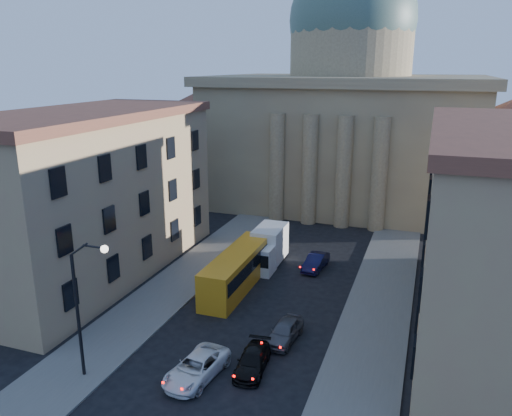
% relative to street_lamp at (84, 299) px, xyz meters
% --- Properties ---
extents(sidewalk_left, '(5.00, 60.00, 0.15)m').
position_rel_street_lamp_xyz_m(sidewalk_left, '(-1.53, 10.00, -5.21)').
color(sidewalk_left, '#5A5953').
rests_on(sidewalk_left, ground).
extents(sidewalk_right, '(5.00, 60.00, 0.15)m').
position_rel_street_lamp_xyz_m(sidewalk_right, '(15.47, 10.00, -5.21)').
color(sidewalk_right, '#5A5953').
rests_on(sidewalk_right, ground).
extents(church, '(68.02, 28.76, 36.60)m').
position_rel_street_lamp_xyz_m(church, '(6.97, 47.47, 6.59)').
color(church, '#78644A').
rests_on(church, ground).
extents(building_left, '(11.60, 26.60, 14.70)m').
position_rel_street_lamp_xyz_m(building_left, '(-10.03, 14.00, 2.14)').
color(building_left, '#99845A').
rests_on(building_left, ground).
extents(street_lamp, '(2.62, 0.44, 8.83)m').
position_rel_street_lamp_xyz_m(street_lamp, '(0.00, 0.00, 0.00)').
color(street_lamp, black).
rests_on(street_lamp, ground).
extents(car_left_mid, '(2.96, 5.32, 1.41)m').
position_rel_street_lamp_xyz_m(car_left_mid, '(6.05, 2.16, -4.58)').
color(car_left_mid, white).
rests_on(car_left_mid, ground).
extents(car_right_mid, '(2.13, 4.39, 1.23)m').
position_rel_street_lamp_xyz_m(car_right_mid, '(8.96, 4.09, -4.67)').
color(car_right_mid, black).
rests_on(car_right_mid, ground).
extents(car_right_far, '(2.02, 4.30, 1.42)m').
position_rel_street_lamp_xyz_m(car_right_far, '(9.88, 8.09, -4.57)').
color(car_right_far, '#49494D').
rests_on(car_right_far, ground).
extents(car_right_distant, '(1.91, 4.40, 1.41)m').
position_rel_street_lamp_xyz_m(car_right_distant, '(9.05, 21.15, -4.58)').
color(car_right_distant, black).
rests_on(car_right_distant, ground).
extents(city_bus, '(2.63, 11.13, 3.13)m').
position_rel_street_lamp_xyz_m(city_bus, '(3.61, 15.08, -3.60)').
color(city_bus, orange).
rests_on(city_bus, ground).
extents(box_truck, '(2.58, 6.37, 3.48)m').
position_rel_street_lamp_xyz_m(box_truck, '(4.43, 20.67, -3.64)').
color(box_truck, silver).
rests_on(box_truck, ground).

